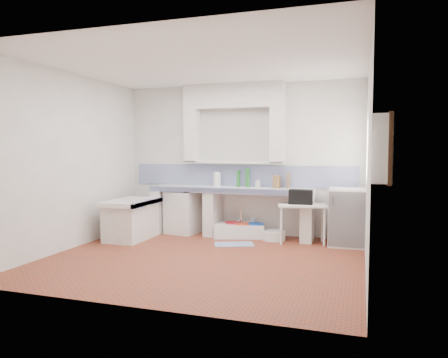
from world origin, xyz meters
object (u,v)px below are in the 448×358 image
(stove, at_px, (183,212))
(sink, at_px, (239,231))
(fridge, at_px, (348,217))
(side_table, at_px, (302,224))

(stove, height_order, sink, stove)
(sink, bearing_deg, fridge, -19.56)
(sink, relative_size, side_table, 1.11)
(fridge, bearing_deg, side_table, -174.27)
(fridge, bearing_deg, sink, 175.97)
(stove, xyz_separation_m, sink, (1.10, -0.04, -0.29))
(sink, xyz_separation_m, fridge, (1.91, -0.09, 0.37))
(side_table, xyz_separation_m, fridge, (0.74, 0.09, 0.14))
(sink, height_order, side_table, side_table)
(side_table, bearing_deg, sink, 160.19)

